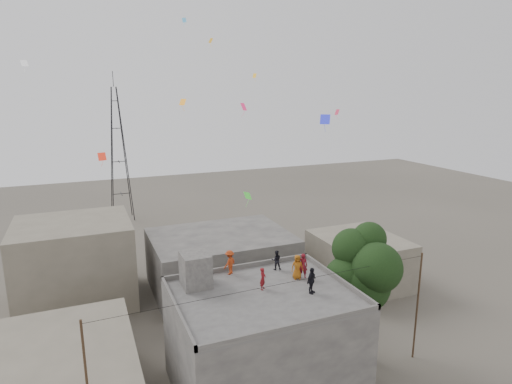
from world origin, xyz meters
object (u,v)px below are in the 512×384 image
tree (364,270)px  person_dark_adult (311,281)px  transmission_tower (118,154)px  person_red_adult (303,265)px  stair_head_box (195,270)px

tree → person_dark_adult: tree is taller
transmission_tower → person_red_adult: 39.54m
transmission_tower → stair_head_box: bearing=-88.8°
stair_head_box → person_dark_adult: bearing=-31.0°
person_red_adult → tree: bearing=-155.2°
transmission_tower → person_red_adult: (7.18, -38.83, -2.18)m
stair_head_box → person_dark_adult: 6.77m
person_red_adult → person_dark_adult: person_red_adult is taller
tree → person_dark_adult: (-4.76, -1.48, 0.76)m
person_red_adult → stair_head_box: bearing=20.0°
stair_head_box → transmission_tower: 37.46m
person_dark_adult → transmission_tower: bearing=66.9°
stair_head_box → transmission_tower: bearing=91.2°
tree → transmission_tower: 41.12m
stair_head_box → transmission_tower: (-0.80, 37.40, 1.97)m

